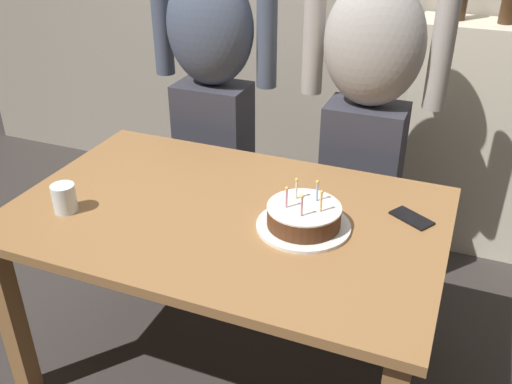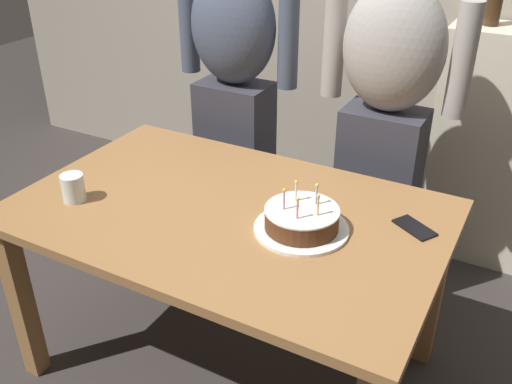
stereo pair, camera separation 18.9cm
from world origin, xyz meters
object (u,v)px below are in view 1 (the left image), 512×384
Objects in this scene: water_glass_near at (64,198)px; cell_phone at (412,218)px; birthday_cake at (304,218)px; person_woman_cardigan at (367,115)px; person_man_bearded at (212,94)px.

cell_phone is at bearing 19.37° from water_glass_near.
person_woman_cardigan is (0.04, 0.74, 0.10)m from birthday_cake.
birthday_cake is at bearing -118.58° from cell_phone.
birthday_cake is at bearing 87.00° from person_woman_cardigan.
cell_phone is (0.33, 0.19, -0.03)m from birthday_cake.
birthday_cake is 0.19× the size of person_woman_cardigan.
person_woman_cardigan reaches higher than cell_phone.
person_woman_cardigan is (-0.29, 0.55, 0.13)m from cell_phone.
person_man_bearded and person_woman_cardigan have the same top height.
person_woman_cardigan is (0.84, 0.95, 0.08)m from water_glass_near.
water_glass_near is 0.96m from person_man_bearded.
birthday_cake is 0.19× the size of person_man_bearded.
person_woman_cardigan is at bearing 87.00° from birthday_cake.
birthday_cake reaches higher than cell_phone.
water_glass_near is at bearing 83.36° from person_man_bearded.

